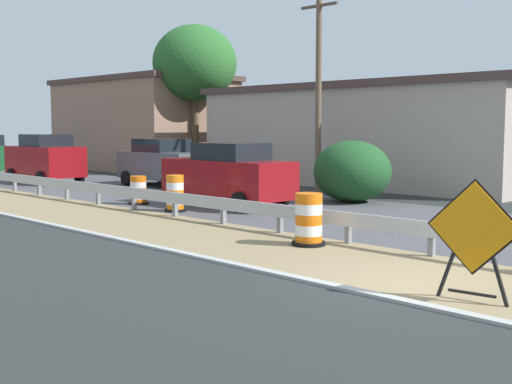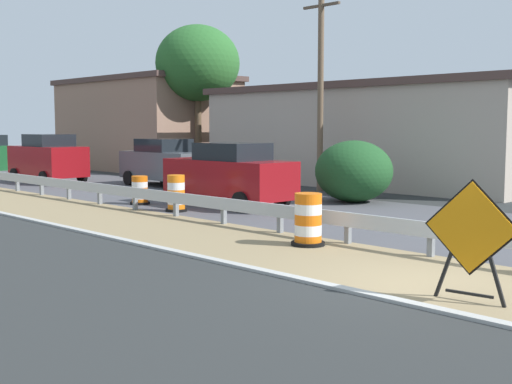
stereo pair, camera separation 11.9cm
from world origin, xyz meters
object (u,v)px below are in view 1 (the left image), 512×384
at_px(traffic_barrel_nearest, 309,222).
at_px(car_trailing_near_lane, 164,162).
at_px(traffic_barrel_mid, 138,192).
at_px(car_lead_near_lane, 228,174).
at_px(car_lead_far_lane, 45,158).
at_px(warning_sign_diamond, 474,234).
at_px(utility_pole_near, 318,89).
at_px(traffic_barrel_close, 175,195).

height_order(traffic_barrel_nearest, car_trailing_near_lane, car_trailing_near_lane).
bearing_deg(traffic_barrel_mid, car_lead_near_lane, -52.13).
bearing_deg(car_lead_far_lane, car_lead_near_lane, 178.93).
xyz_separation_m(warning_sign_diamond, traffic_barrel_nearest, (1.82, 4.75, -0.50)).
bearing_deg(car_lead_near_lane, car_trailing_near_lane, -21.45).
height_order(car_trailing_near_lane, utility_pole_near, utility_pole_near).
xyz_separation_m(traffic_barrel_close, car_lead_near_lane, (2.11, -0.08, 0.53)).
distance_m(car_lead_far_lane, utility_pole_near, 13.20).
distance_m(traffic_barrel_close, traffic_barrel_mid, 2.32).
height_order(warning_sign_diamond, car_lead_far_lane, car_lead_far_lane).
xyz_separation_m(car_lead_far_lane, utility_pole_near, (5.91, -11.43, 2.95)).
bearing_deg(utility_pole_near, car_lead_near_lane, -169.00).
height_order(traffic_barrel_nearest, car_lead_near_lane, car_lead_near_lane).
relative_size(traffic_barrel_mid, car_trailing_near_lane, 0.21).
xyz_separation_m(traffic_barrel_nearest, car_trailing_near_lane, (6.45, 13.79, 0.51)).
distance_m(warning_sign_diamond, car_lead_far_lane, 24.51).
xyz_separation_m(warning_sign_diamond, car_lead_far_lane, (5.49, 23.89, 0.09)).
relative_size(traffic_barrel_close, car_lead_near_lane, 0.24).
relative_size(traffic_barrel_nearest, utility_pole_near, 0.15).
distance_m(traffic_barrel_close, car_lead_far_lane, 12.71).
relative_size(warning_sign_diamond, utility_pole_near, 0.24).
height_order(warning_sign_diamond, car_trailing_near_lane, car_trailing_near_lane).
bearing_deg(traffic_barrel_nearest, utility_pole_near, 38.83).
relative_size(traffic_barrel_mid, utility_pole_near, 0.12).
relative_size(warning_sign_diamond, car_lead_far_lane, 0.43).
bearing_deg(warning_sign_diamond, traffic_barrel_mid, -112.15).
xyz_separation_m(traffic_barrel_close, utility_pole_near, (8.09, 1.08, 3.56)).
bearing_deg(car_trailing_near_lane, car_lead_far_lane, -151.71).
distance_m(traffic_barrel_nearest, car_trailing_near_lane, 15.23).
bearing_deg(traffic_barrel_nearest, warning_sign_diamond, -110.99).
bearing_deg(traffic_barrel_close, traffic_barrel_nearest, -102.66).
height_order(traffic_barrel_mid, car_trailing_near_lane, car_trailing_near_lane).
relative_size(traffic_barrel_nearest, car_trailing_near_lane, 0.25).
bearing_deg(traffic_barrel_nearest, car_lead_near_lane, 61.19).
distance_m(traffic_barrel_close, car_lead_near_lane, 2.18).
bearing_deg(traffic_barrel_mid, car_lead_far_lane, 79.31).
xyz_separation_m(traffic_barrel_close, car_lead_far_lane, (2.18, 12.51, 0.61)).
bearing_deg(car_trailing_near_lane, traffic_barrel_close, -33.88).
height_order(traffic_barrel_mid, car_lead_far_lane, car_lead_far_lane).
bearing_deg(car_lead_near_lane, utility_pole_near, -79.00).
bearing_deg(car_lead_near_lane, traffic_barrel_nearest, 151.19).
xyz_separation_m(traffic_barrel_nearest, traffic_barrel_mid, (1.74, 8.94, -0.10)).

